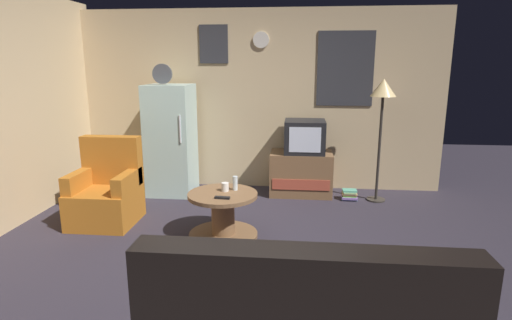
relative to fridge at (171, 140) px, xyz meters
name	(u,v)px	position (x,y,z in m)	size (l,w,h in m)	color
ground_plane	(230,261)	(1.13, -1.97, -0.75)	(12.00, 12.00, 0.00)	#2D2833
wall_with_art	(257,100)	(1.14, 0.47, 0.51)	(5.20, 0.12, 2.51)	#D1B284
fridge	(171,140)	(0.00, 0.00, 0.00)	(0.60, 0.62, 1.77)	silver
tv_stand	(301,173)	(1.78, 0.11, -0.46)	(0.84, 0.53, 0.59)	brown
crt_tv	(305,137)	(1.82, 0.11, 0.06)	(0.54, 0.51, 0.44)	black
standing_lamp	(383,97)	(2.78, -0.07, 0.60)	(0.32, 0.32, 1.59)	#332D28
coffee_table	(223,215)	(0.97, -1.44, -0.52)	(0.72, 0.72, 0.48)	brown
wine_glass	(235,183)	(1.08, -1.32, -0.20)	(0.05, 0.05, 0.15)	silver
mug_ceramic_white	(225,187)	(0.99, -1.37, -0.23)	(0.08, 0.08, 0.09)	silver
remote_control	(222,198)	(1.00, -1.62, -0.26)	(0.15, 0.04, 0.02)	black
armchair	(107,193)	(-0.42, -1.14, -0.42)	(0.68, 0.68, 0.96)	#B2661E
book_stack	(349,195)	(2.43, -0.08, -0.69)	(0.20, 0.18, 0.14)	#5793B0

